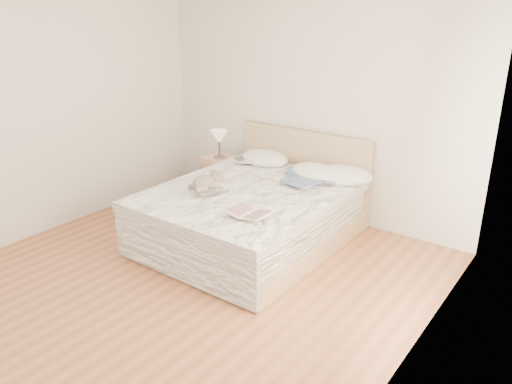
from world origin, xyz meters
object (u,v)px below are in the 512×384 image
table_lamp (219,138)px  photo_book (247,161)px  nightstand (223,178)px  childrens_book (249,213)px  bed (254,213)px  teddy_bear (204,188)px

table_lamp → photo_book: table_lamp is taller
nightstand → childrens_book: childrens_book is taller
nightstand → bed: bearing=-35.4°
table_lamp → photo_book: (0.49, -0.09, -0.18)m
photo_book → table_lamp: bearing=-179.7°
childrens_book → photo_book: bearing=128.9°
photo_book → childrens_book: bearing=-41.2°
bed → photo_book: bed is taller
bed → teddy_bear: bed is taller
teddy_bear → photo_book: bearing=111.5°
bed → table_lamp: bearing=146.4°
photo_book → bed: bearing=-37.0°
childrens_book → nightstand: bearing=137.5°
table_lamp → teddy_bear: table_lamp is taller
photo_book → nightstand: bearing=175.8°
nightstand → childrens_book: size_ratio=1.43×
bed → table_lamp: bed is taller
photo_book → childrens_book: same height
photo_book → teddy_bear: size_ratio=0.98×
bed → nightstand: 1.26m
bed → table_lamp: (-1.04, 0.70, 0.50)m
nightstand → childrens_book: (1.45, -1.36, 0.35)m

